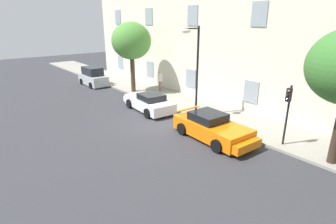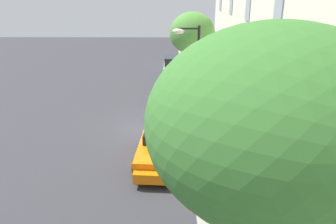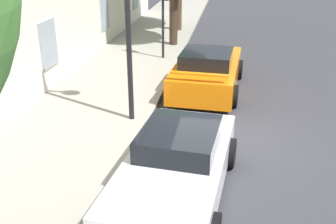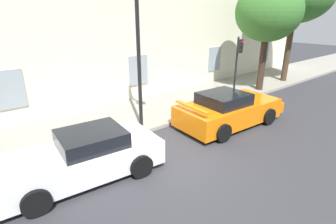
# 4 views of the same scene
# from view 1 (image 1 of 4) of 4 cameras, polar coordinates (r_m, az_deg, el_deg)

# --- Properties ---
(ground_plane) EXTENTS (80.00, 80.00, 0.00)m
(ground_plane) POSITION_cam_1_polar(r_m,az_deg,el_deg) (17.07, -2.23, -2.06)
(ground_plane) COLOR #333338
(sidewalk) EXTENTS (60.00, 3.72, 0.14)m
(sidewalk) POSITION_cam_1_polar(r_m,az_deg,el_deg) (19.56, 7.00, 0.81)
(sidewalk) COLOR gray
(sidewalk) RESTS_ON ground
(building_facade) EXTENTS (36.59, 4.01, 11.07)m
(building_facade) POSITION_cam_1_polar(r_m,az_deg,el_deg) (21.39, 14.62, 16.88)
(building_facade) COLOR beige
(building_facade) RESTS_ON ground
(sportscar_red_lead) EXTENTS (4.82, 2.36, 1.31)m
(sportscar_red_lead) POSITION_cam_1_polar(r_m,az_deg,el_deg) (19.18, -4.36, 2.14)
(sportscar_red_lead) COLOR white
(sportscar_red_lead) RESTS_ON ground
(sportscar_yellow_flank) EXTENTS (4.86, 2.41, 1.40)m
(sportscar_yellow_flank) POSITION_cam_1_polar(r_m,az_deg,el_deg) (14.54, 9.92, -3.58)
(sportscar_yellow_flank) COLOR orange
(sportscar_yellow_flank) RESTS_ON ground
(hatchback_parked) EXTENTS (3.87, 1.78, 1.83)m
(hatchback_parked) POSITION_cam_1_polar(r_m,az_deg,el_deg) (27.81, -15.97, 7.28)
(hatchback_parked) COLOR #B2B7BC
(hatchback_parked) RESTS_ON ground
(tree_far_end) EXTENTS (3.38, 3.38, 5.99)m
(tree_far_end) POSITION_cam_1_polar(r_m,az_deg,el_deg) (23.44, -7.94, 14.93)
(tree_far_end) COLOR #473323
(tree_far_end) RESTS_ON sidewalk
(traffic_light) EXTENTS (0.22, 0.36, 3.11)m
(traffic_light) POSITION_cam_1_polar(r_m,az_deg,el_deg) (14.13, 24.55, 1.38)
(traffic_light) COLOR black
(traffic_light) RESTS_ON sidewalk
(street_lamp) EXTENTS (0.44, 1.42, 5.75)m
(street_lamp) POSITION_cam_1_polar(r_m,az_deg,el_deg) (16.80, 5.46, 12.00)
(street_lamp) COLOR black
(street_lamp) RESTS_ON sidewalk
(pedestrian_admiring) EXTENTS (0.37, 0.37, 1.80)m
(pedestrian_admiring) POSITION_cam_1_polar(r_m,az_deg,el_deg) (23.94, -1.68, 6.79)
(pedestrian_admiring) COLOR #8C7259
(pedestrian_admiring) RESTS_ON sidewalk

